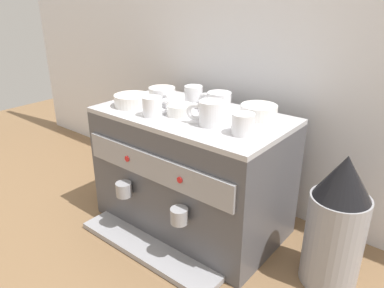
{
  "coord_description": "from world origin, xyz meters",
  "views": [
    {
      "loc": [
        0.77,
        -0.94,
        0.84
      ],
      "look_at": [
        0.0,
        0.0,
        0.33
      ],
      "focal_mm": 34.46,
      "sensor_mm": 36.0,
      "label": 1
    }
  ],
  "objects_px": {
    "ceramic_cup_5": "(161,98)",
    "ceramic_cup_0": "(194,96)",
    "ceramic_cup_1": "(243,124)",
    "ceramic_bowl_1": "(180,110)",
    "ceramic_cup_2": "(153,106)",
    "milk_pitcher": "(113,177)",
    "ceramic_cup_4": "(218,102)",
    "ceramic_bowl_0": "(132,101)",
    "ceramic_bowl_2": "(259,112)",
    "espresso_machine": "(191,171)",
    "ceramic_bowl_3": "(162,92)",
    "coffee_grinder": "(336,224)",
    "ceramic_cup_3": "(210,113)"
  },
  "relations": [
    {
      "from": "ceramic_cup_5",
      "to": "ceramic_cup_0",
      "type": "bearing_deg",
      "value": 38.99
    },
    {
      "from": "ceramic_cup_1",
      "to": "ceramic_bowl_1",
      "type": "xyz_separation_m",
      "value": [
        -0.26,
        0.02,
        -0.01
      ]
    },
    {
      "from": "ceramic_cup_2",
      "to": "milk_pitcher",
      "type": "bearing_deg",
      "value": 167.33
    },
    {
      "from": "ceramic_cup_2",
      "to": "ceramic_bowl_1",
      "type": "distance_m",
      "value": 0.09
    },
    {
      "from": "ceramic_cup_4",
      "to": "milk_pitcher",
      "type": "relative_size",
      "value": 1.05
    },
    {
      "from": "ceramic_bowl_0",
      "to": "ceramic_cup_1",
      "type": "bearing_deg",
      "value": 1.79
    },
    {
      "from": "ceramic_bowl_0",
      "to": "ceramic_bowl_2",
      "type": "distance_m",
      "value": 0.46
    },
    {
      "from": "ceramic_cup_5",
      "to": "ceramic_bowl_0",
      "type": "relative_size",
      "value": 0.74
    },
    {
      "from": "espresso_machine",
      "to": "ceramic_bowl_1",
      "type": "xyz_separation_m",
      "value": [
        -0.02,
        -0.04,
        0.24
      ]
    },
    {
      "from": "espresso_machine",
      "to": "ceramic_cup_0",
      "type": "relative_size",
      "value": 6.52
    },
    {
      "from": "ceramic_bowl_3",
      "to": "coffee_grinder",
      "type": "relative_size",
      "value": 0.25
    },
    {
      "from": "ceramic_bowl_2",
      "to": "ceramic_cup_3",
      "type": "bearing_deg",
      "value": -118.44
    },
    {
      "from": "ceramic_bowl_1",
      "to": "milk_pitcher",
      "type": "height_order",
      "value": "ceramic_bowl_1"
    },
    {
      "from": "ceramic_cup_1",
      "to": "ceramic_cup_3",
      "type": "bearing_deg",
      "value": 179.35
    },
    {
      "from": "ceramic_bowl_1",
      "to": "ceramic_cup_4",
      "type": "bearing_deg",
      "value": 49.99
    },
    {
      "from": "ceramic_cup_2",
      "to": "ceramic_bowl_3",
      "type": "bearing_deg",
      "value": 126.96
    },
    {
      "from": "ceramic_bowl_1",
      "to": "ceramic_bowl_2",
      "type": "distance_m",
      "value": 0.26
    },
    {
      "from": "ceramic_bowl_0",
      "to": "milk_pitcher",
      "type": "distance_m",
      "value": 0.46
    },
    {
      "from": "ceramic_cup_1",
      "to": "ceramic_cup_3",
      "type": "xyz_separation_m",
      "value": [
        -0.12,
        0.0,
        0.01
      ]
    },
    {
      "from": "ceramic_cup_0",
      "to": "espresso_machine",
      "type": "bearing_deg",
      "value": -57.3
    },
    {
      "from": "ceramic_cup_2",
      "to": "espresso_machine",
      "type": "bearing_deg",
      "value": 50.38
    },
    {
      "from": "milk_pitcher",
      "to": "ceramic_cup_3",
      "type": "bearing_deg",
      "value": -3.38
    },
    {
      "from": "ceramic_cup_1",
      "to": "ceramic_bowl_2",
      "type": "distance_m",
      "value": 0.16
    },
    {
      "from": "ceramic_cup_2",
      "to": "ceramic_cup_5",
      "type": "distance_m",
      "value": 0.12
    },
    {
      "from": "ceramic_cup_5",
      "to": "ceramic_bowl_2",
      "type": "relative_size",
      "value": 0.78
    },
    {
      "from": "ceramic_cup_2",
      "to": "ceramic_bowl_0",
      "type": "distance_m",
      "value": 0.15
    },
    {
      "from": "espresso_machine",
      "to": "ceramic_cup_2",
      "type": "xyz_separation_m",
      "value": [
        -0.08,
        -0.1,
        0.26
      ]
    },
    {
      "from": "ceramic_bowl_0",
      "to": "ceramic_cup_0",
      "type": "bearing_deg",
      "value": 39.43
    },
    {
      "from": "espresso_machine",
      "to": "coffee_grinder",
      "type": "xyz_separation_m",
      "value": [
        0.53,
        0.03,
        -0.01
      ]
    },
    {
      "from": "ceramic_bowl_0",
      "to": "coffee_grinder",
      "type": "distance_m",
      "value": 0.8
    },
    {
      "from": "ceramic_cup_1",
      "to": "milk_pitcher",
      "type": "bearing_deg",
      "value": 177.11
    },
    {
      "from": "ceramic_cup_1",
      "to": "milk_pitcher",
      "type": "distance_m",
      "value": 0.8
    },
    {
      "from": "ceramic_cup_1",
      "to": "ceramic_cup_3",
      "type": "height_order",
      "value": "ceramic_cup_3"
    },
    {
      "from": "ceramic_cup_1",
      "to": "ceramic_bowl_0",
      "type": "height_order",
      "value": "ceramic_cup_1"
    },
    {
      "from": "ceramic_cup_1",
      "to": "coffee_grinder",
      "type": "distance_m",
      "value": 0.4
    },
    {
      "from": "ceramic_cup_2",
      "to": "milk_pitcher",
      "type": "height_order",
      "value": "ceramic_cup_2"
    },
    {
      "from": "espresso_machine",
      "to": "ceramic_bowl_2",
      "type": "height_order",
      "value": "ceramic_bowl_2"
    },
    {
      "from": "ceramic_cup_1",
      "to": "ceramic_bowl_2",
      "type": "relative_size",
      "value": 0.75
    },
    {
      "from": "ceramic_bowl_1",
      "to": "milk_pitcher",
      "type": "bearing_deg",
      "value": 177.73
    },
    {
      "from": "milk_pitcher",
      "to": "ceramic_bowl_3",
      "type": "bearing_deg",
      "value": 29.79
    },
    {
      "from": "ceramic_cup_4",
      "to": "ceramic_bowl_0",
      "type": "height_order",
      "value": "ceramic_cup_4"
    },
    {
      "from": "ceramic_cup_5",
      "to": "ceramic_cup_4",
      "type": "bearing_deg",
      "value": 17.45
    },
    {
      "from": "ceramic_cup_0",
      "to": "ceramic_cup_1",
      "type": "xyz_separation_m",
      "value": [
        0.29,
        -0.13,
        -0.01
      ]
    },
    {
      "from": "ceramic_cup_3",
      "to": "ceramic_cup_5",
      "type": "xyz_separation_m",
      "value": [
        -0.26,
        0.05,
        -0.01
      ]
    },
    {
      "from": "ceramic_cup_3",
      "to": "ceramic_bowl_0",
      "type": "xyz_separation_m",
      "value": [
        -0.34,
        -0.02,
        -0.02
      ]
    },
    {
      "from": "ceramic_cup_5",
      "to": "espresso_machine",
      "type": "bearing_deg",
      "value": -0.16
    },
    {
      "from": "ceramic_cup_3",
      "to": "ceramic_cup_4",
      "type": "height_order",
      "value": "ceramic_cup_3"
    },
    {
      "from": "ceramic_bowl_2",
      "to": "coffee_grinder",
      "type": "distance_m",
      "value": 0.42
    },
    {
      "from": "ceramic_cup_0",
      "to": "coffee_grinder",
      "type": "xyz_separation_m",
      "value": [
        0.57,
        -0.05,
        -0.27
      ]
    },
    {
      "from": "ceramic_cup_1",
      "to": "milk_pitcher",
      "type": "relative_size",
      "value": 0.78
    }
  ]
}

